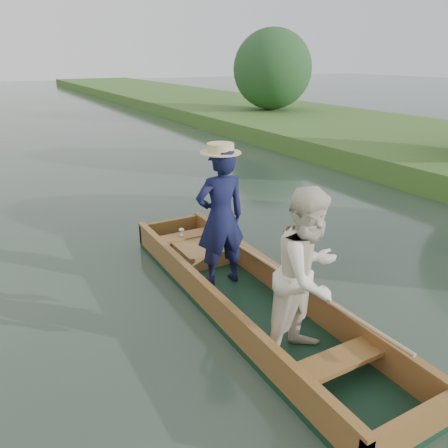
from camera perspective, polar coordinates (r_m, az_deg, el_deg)
ground at (r=5.66m, az=3.02°, el=-10.95°), size 120.00×120.00×0.00m
trees_far at (r=13.04m, az=-22.77°, el=17.08°), size 23.07×15.09×4.51m
punt at (r=5.18m, az=4.34°, el=-5.40°), size 1.13×5.00×1.98m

